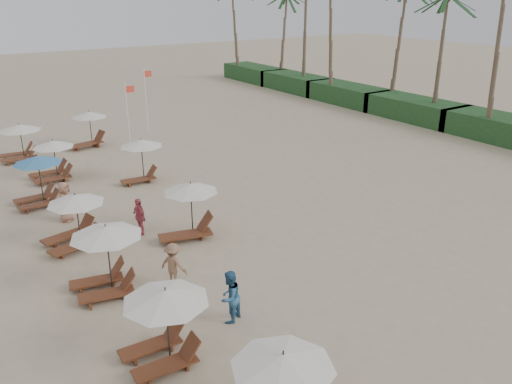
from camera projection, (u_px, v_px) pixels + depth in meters
ground at (321, 280)px, 18.25m from camera, size 160.00×160.00×0.00m
shrub_hedge at (415, 109)px, 40.62m from camera, size 3.20×53.00×1.60m
lounger_station_1 at (161, 323)px, 13.85m from camera, size 2.48×2.35×2.17m
lounger_station_2 at (103, 257)px, 17.05m from camera, size 2.55×2.36×2.37m
lounger_station_3 at (72, 222)px, 20.33m from camera, size 2.60×2.21×2.10m
lounger_station_4 at (36, 180)px, 24.14m from camera, size 2.41×2.21×2.39m
lounger_station_5 at (51, 161)px, 27.53m from camera, size 2.46×2.14×2.12m
lounger_station_6 at (18, 141)px, 30.69m from camera, size 2.66×2.44×2.13m
inland_station_0 at (188, 208)px, 20.92m from camera, size 2.86×2.24×2.22m
inland_station_1 at (140, 155)px, 27.10m from camera, size 2.57×2.24×2.22m
inland_station_2 at (87, 128)px, 33.24m from camera, size 2.90×2.24×2.22m
beachgoer_mid_a at (230, 297)px, 15.71m from camera, size 1.02×0.94×1.68m
beachgoer_mid_b at (173, 265)px, 17.68m from camera, size 1.02×1.16×1.56m
beachgoer_far_a at (139, 217)px, 21.38m from camera, size 0.47×0.97×1.60m
beachgoer_far_b at (65, 202)px, 22.61m from camera, size 1.01×1.03×1.79m
flag_pole_near at (128, 114)px, 31.76m from camera, size 0.60×0.08×4.30m
flag_pole_far at (146, 97)px, 36.41m from camera, size 0.60×0.08×4.47m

